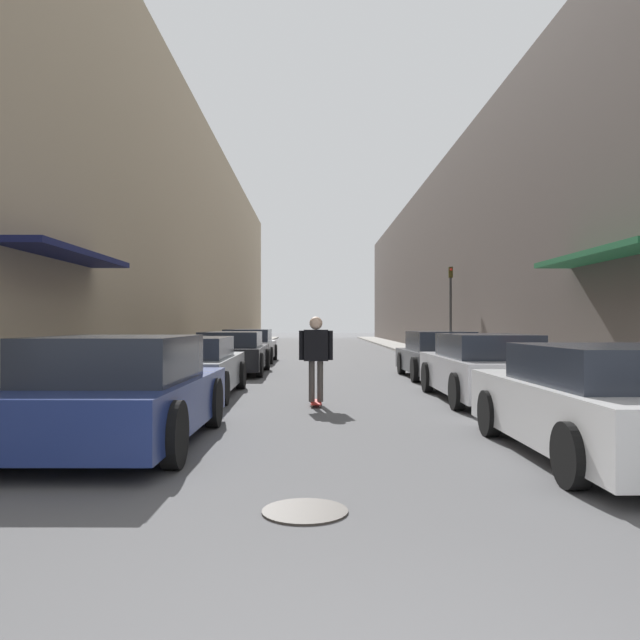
% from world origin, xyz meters
% --- Properties ---
extents(ground, '(134.74, 134.74, 0.00)m').
position_xyz_m(ground, '(0.00, 24.50, 0.00)').
color(ground, '#515154').
extents(curb_strip_left, '(1.80, 61.25, 0.12)m').
position_xyz_m(curb_strip_left, '(-4.86, 30.62, 0.06)').
color(curb_strip_left, gray).
rests_on(curb_strip_left, ground).
extents(curb_strip_right, '(1.80, 61.25, 0.12)m').
position_xyz_m(curb_strip_right, '(4.86, 30.62, 0.06)').
color(curb_strip_right, gray).
rests_on(curb_strip_right, ground).
extents(building_row_left, '(4.90, 61.25, 11.57)m').
position_xyz_m(building_row_left, '(-7.76, 30.62, 5.79)').
color(building_row_left, tan).
rests_on(building_row_left, ground).
extents(building_row_right, '(4.90, 61.25, 9.43)m').
position_xyz_m(building_row_right, '(7.76, 30.62, 4.71)').
color(building_row_right, '#564C47').
rests_on(building_row_right, ground).
extents(parked_car_left_0, '(2.08, 4.22, 1.37)m').
position_xyz_m(parked_car_left_0, '(-2.87, 5.95, 0.66)').
color(parked_car_left_0, navy).
rests_on(parked_car_left_0, ground).
extents(parked_car_left_1, '(1.97, 4.67, 1.24)m').
position_xyz_m(parked_car_left_1, '(-3.03, 11.10, 0.61)').
color(parked_car_left_1, gray).
rests_on(parked_car_left_1, ground).
extents(parked_car_left_2, '(2.07, 4.30, 1.26)m').
position_xyz_m(parked_car_left_2, '(-2.91, 16.91, 0.62)').
color(parked_car_left_2, black).
rests_on(parked_car_left_2, ground).
extents(parked_car_left_3, '(2.07, 4.19, 1.28)m').
position_xyz_m(parked_car_left_3, '(-2.99, 22.50, 0.62)').
color(parked_car_left_3, '#B7B7BC').
rests_on(parked_car_left_3, ground).
extents(parked_car_right_0, '(2.08, 4.31, 1.28)m').
position_xyz_m(parked_car_right_0, '(2.87, 5.17, 0.62)').
color(parked_car_right_0, silver).
rests_on(parked_car_right_0, ground).
extents(parked_car_right_1, '(1.87, 4.57, 1.31)m').
position_xyz_m(parked_car_right_1, '(2.90, 10.41, 0.64)').
color(parked_car_right_1, '#B7B7BC').
rests_on(parked_car_right_1, ground).
extents(parked_car_right_2, '(1.87, 4.09, 1.29)m').
position_xyz_m(parked_car_right_2, '(3.00, 15.33, 0.62)').
color(parked_car_right_2, '#515459').
rests_on(parked_car_right_2, ground).
extents(skateboarder, '(0.63, 0.78, 1.64)m').
position_xyz_m(skateboarder, '(-0.41, 9.69, 1.01)').
color(skateboarder, '#B2231E').
rests_on(skateboarder, ground).
extents(manhole_cover, '(0.70, 0.70, 0.02)m').
position_xyz_m(manhole_cover, '(-0.53, 3.21, 0.01)').
color(manhole_cover, '#332D28').
rests_on(manhole_cover, ground).
extents(traffic_light, '(0.16, 0.22, 3.72)m').
position_xyz_m(traffic_light, '(5.22, 23.83, 2.40)').
color(traffic_light, '#2D2D2D').
rests_on(traffic_light, curb_strip_right).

